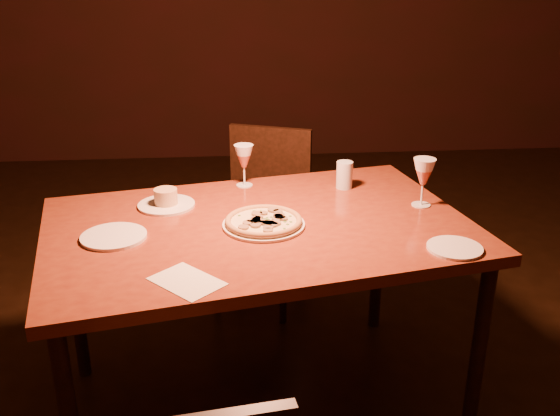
{
  "coord_description": "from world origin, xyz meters",
  "views": [
    {
      "loc": [
        -0.35,
        -1.98,
        1.71
      ],
      "look_at": [
        -0.17,
        0.13,
        0.85
      ],
      "focal_mm": 40.0,
      "sensor_mm": 36.0,
      "label": 1
    }
  ],
  "objects": [
    {
      "name": "chair_far",
      "position": [
        -0.18,
        0.98,
        0.5
      ],
      "size": [
        0.56,
        0.56,
        0.89
      ],
      "rotation": [
        0.0,
        0.0,
        -0.36
      ],
      "color": "black",
      "rests_on": "floor"
    },
    {
      "name": "dining_table",
      "position": [
        -0.25,
        0.08,
        0.74
      ],
      "size": [
        1.67,
        1.25,
        0.81
      ],
      "rotation": [
        0.0,
        0.0,
        0.2
      ],
      "color": "brown",
      "rests_on": "floor"
    },
    {
      "name": "menu_card",
      "position": [
        -0.48,
        -0.33,
        0.81
      ],
      "size": [
        0.25,
        0.25,
        0.0
      ],
      "primitive_type": "cube",
      "rotation": [
        0.0,
        0.0,
        0.76
      ],
      "color": "silver",
      "rests_on": "dining_table"
    },
    {
      "name": "pizza_plate",
      "position": [
        -0.23,
        0.06,
        0.82
      ],
      "size": [
        0.29,
        0.29,
        0.03
      ],
      "color": "white",
      "rests_on": "dining_table"
    },
    {
      "name": "water_tumbler",
      "position": [
        0.13,
        0.42,
        0.86
      ],
      "size": [
        0.07,
        0.07,
        0.11
      ],
      "primitive_type": "cylinder",
      "color": "silver",
      "rests_on": "dining_table"
    },
    {
      "name": "side_plate_left",
      "position": [
        -0.75,
        0.0,
        0.81
      ],
      "size": [
        0.22,
        0.22,
        0.01
      ],
      "primitive_type": "cylinder",
      "color": "white",
      "rests_on": "dining_table"
    },
    {
      "name": "side_plate_near",
      "position": [
        0.38,
        -0.18,
        0.81
      ],
      "size": [
        0.18,
        0.18,
        0.01
      ],
      "primitive_type": "cylinder",
      "color": "white",
      "rests_on": "dining_table"
    },
    {
      "name": "wine_glass_right",
      "position": [
        0.39,
        0.2,
        0.9
      ],
      "size": [
        0.09,
        0.09,
        0.19
      ],
      "primitive_type": null,
      "color": "#AF5748",
      "rests_on": "dining_table"
    },
    {
      "name": "ramekin_saucer",
      "position": [
        -0.59,
        0.28,
        0.83
      ],
      "size": [
        0.22,
        0.22,
        0.07
      ],
      "color": "white",
      "rests_on": "dining_table"
    },
    {
      "name": "wine_glass_far",
      "position": [
        -0.29,
        0.49,
        0.9
      ],
      "size": [
        0.08,
        0.08,
        0.18
      ],
      "primitive_type": null,
      "color": "#AF5748",
      "rests_on": "dining_table"
    },
    {
      "name": "floor",
      "position": [
        0.0,
        0.0,
        0.0
      ],
      "size": [
        7.0,
        7.0,
        0.0
      ],
      "primitive_type": "plane",
      "color": "black",
      "rests_on": "ground"
    }
  ]
}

